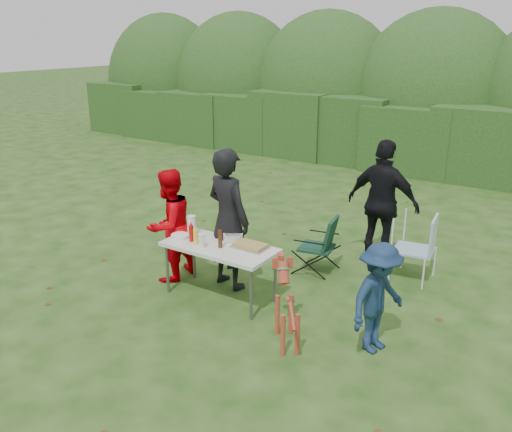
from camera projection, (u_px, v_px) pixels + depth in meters
The scene contains 20 objects.
ground at pixel (218, 289), 7.47m from camera, with size 80.00×80.00×0.00m, color #1E4211.
hedge_row at pixel (411, 137), 13.51m from camera, with size 22.00×1.40×1.70m, color #23471C.
shrub_backdrop at pixel (433, 100), 14.53m from camera, with size 20.00×2.60×3.20m, color #3D6628.
folding_table at pixel (220, 249), 7.03m from camera, with size 1.50×0.70×0.74m.
person_cook at pixel (228, 219), 7.29m from camera, with size 0.71×0.47×1.95m, color black.
person_red_jacket at pixel (169, 225), 7.57m from camera, with size 0.78×0.61×1.60m, color #D9000A.
person_black_puffy at pixel (383, 203), 8.02m from camera, with size 1.12×0.47×1.91m, color black.
child at pixel (378, 298), 5.86m from camera, with size 0.82×0.47×1.27m, color #152C4E.
dog at pixel (287, 310), 6.03m from camera, with size 0.91×0.36×0.86m, color #A73F29, non-canonical shape.
camping_chair at pixel (317, 244), 7.88m from camera, with size 0.54×0.54×0.87m, color #163C29, non-canonical shape.
lawn_chair at pixel (414, 247), 7.65m from camera, with size 0.57×0.57×0.96m, color teal, non-canonical shape.
food_tray at pixel (250, 247), 6.94m from camera, with size 0.45×0.30×0.02m, color #B7B7BA.
focaccia_bread at pixel (250, 245), 6.93m from camera, with size 0.40×0.26×0.04m, color #AA9346.
mustard_bottle at pixel (196, 237), 7.02m from camera, with size 0.06×0.06×0.20m, color yellow.
ketchup_bottle at pixel (191, 233), 7.12m from camera, with size 0.06×0.06×0.22m, color #BA0C0D.
beer_bottle at pixel (220, 239), 6.91m from camera, with size 0.06×0.06×0.24m, color #47230F.
paper_towel_roll at pixel (192, 225), 7.38m from camera, with size 0.12×0.12×0.26m, color white.
cup_stack at pixel (202, 241), 6.93m from camera, with size 0.08×0.08×0.18m, color white.
pasta_bowl at pixel (233, 237), 7.16m from camera, with size 0.26×0.26×0.10m, color silver.
plate_stack at pixel (180, 236), 7.26m from camera, with size 0.24×0.24×0.05m, color white.
Camera 1 is at (4.14, -5.33, 3.38)m, focal length 38.00 mm.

